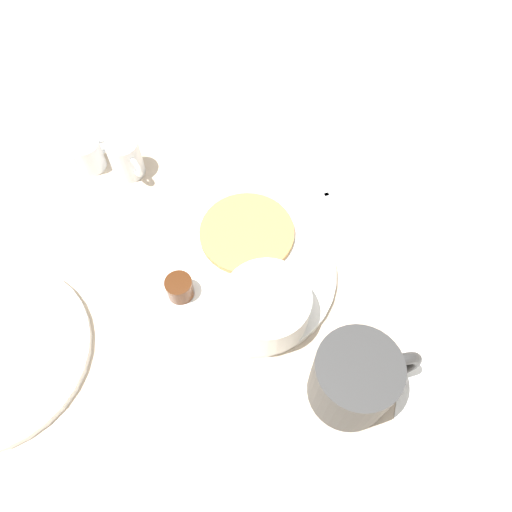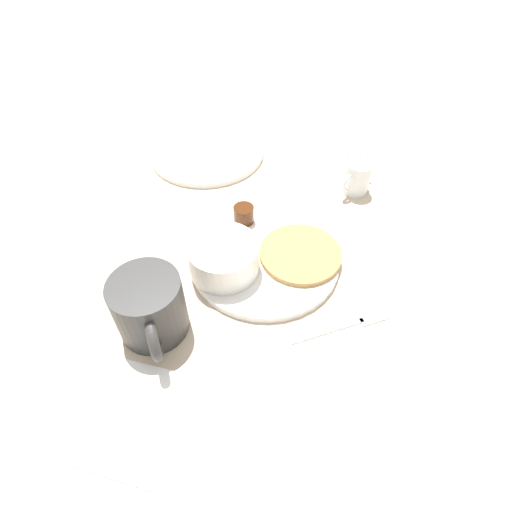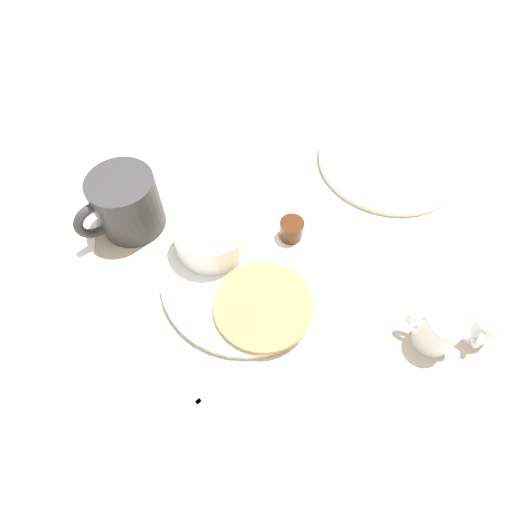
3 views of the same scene
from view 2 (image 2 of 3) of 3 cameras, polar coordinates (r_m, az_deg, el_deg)
ground_plane at (r=0.65m, az=1.24°, el=-0.78°), size 4.00×4.00×0.00m
plate at (r=0.65m, az=1.25°, el=-0.43°), size 0.24×0.24×0.01m
pancake_stack at (r=0.65m, az=6.33°, el=0.50°), size 0.13×0.13×0.01m
bowl at (r=0.61m, az=-4.67°, el=-0.10°), size 0.11×0.11×0.05m
syrup_cup at (r=0.69m, az=-1.76°, el=5.97°), size 0.04×0.04×0.03m
butter_ramekin at (r=0.62m, az=-6.47°, el=-0.45°), size 0.05×0.05×0.04m
coffee_mug at (r=0.55m, az=-14.93°, el=-7.24°), size 0.13×0.10×0.09m
creamer_pitcher_near at (r=0.79m, az=14.23°, el=10.81°), size 0.05×0.06×0.06m
creamer_pitcher_far at (r=0.85m, az=14.18°, el=12.84°), size 0.05×0.05×0.05m
fork at (r=0.59m, az=13.34°, el=-9.38°), size 0.06×0.15×0.00m
napkin at (r=0.53m, az=-16.66°, el=-21.26°), size 0.16×0.13×0.00m
far_plate at (r=0.89m, az=-6.99°, el=14.49°), size 0.24×0.24×0.01m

